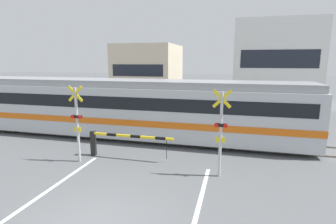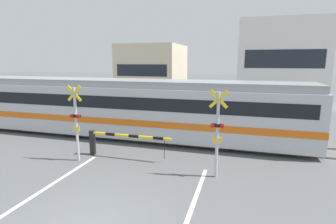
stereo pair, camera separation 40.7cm
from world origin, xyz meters
name	(u,v)px [view 1 (the left image)]	position (x,y,z in m)	size (l,w,h in m)	color
rail_track_near	(166,143)	(0.00, 7.33, 0.04)	(50.00, 0.10, 0.08)	#6B6051
rail_track_far	(172,136)	(0.00, 8.77, 0.04)	(50.00, 0.10, 0.08)	#6B6051
road_stripe_left	(20,210)	(-2.51, 0.29, 0.00)	(0.14, 8.59, 0.01)	white
commuter_train	(117,106)	(-3.01, 8.05, 1.74)	(20.65, 2.68, 3.25)	#B7BCC1
crossing_barrier_near	(113,140)	(-1.78, 4.89, 0.80)	(3.86, 0.20, 1.14)	black
crossing_barrier_far	(208,117)	(1.78, 10.97, 0.80)	(3.86, 0.20, 1.14)	black
crossing_signal_left	(77,121)	(-2.96, 4.06, 1.81)	(0.68, 0.15, 3.28)	#B2B2B7
crossing_signal_right	(221,130)	(2.96, 4.06, 1.81)	(0.68, 0.15, 3.28)	#B2B2B7
pedestrian	(175,106)	(-0.96, 13.74, 0.91)	(0.38, 0.22, 1.59)	#33384C
building_left_of_street	(149,72)	(-6.35, 23.56, 3.01)	(6.48, 7.21, 6.02)	beige
building_right_of_street	(273,63)	(7.02, 23.56, 4.03)	(7.82, 7.21, 8.06)	white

